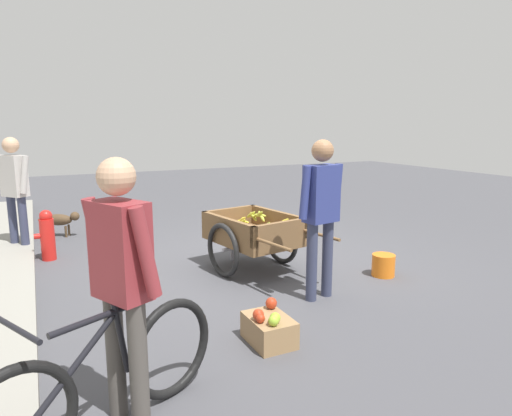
% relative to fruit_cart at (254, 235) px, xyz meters
% --- Properties ---
extents(ground_plane, '(24.00, 24.00, 0.00)m').
position_rel_fruit_cart_xyz_m(ground_plane, '(0.15, -0.13, -0.44)').
color(ground_plane, '#47474C').
extents(fruit_cart, '(1.76, 1.07, 0.71)m').
position_rel_fruit_cart_xyz_m(fruit_cart, '(0.00, 0.00, 0.00)').
color(fruit_cart, brown).
rests_on(fruit_cart, ground).
extents(vendor_person, '(0.26, 0.55, 1.62)m').
position_rel_fruit_cart_xyz_m(vendor_person, '(-1.12, -0.20, 0.54)').
color(vendor_person, '#333851').
rests_on(vendor_person, ground).
extents(bicycle, '(0.80, 1.52, 0.85)m').
position_rel_fruit_cart_xyz_m(bicycle, '(-2.34, 2.07, -0.08)').
color(bicycle, black).
rests_on(bicycle, ground).
extents(cyclist_person, '(0.48, 0.35, 1.60)m').
position_rel_fruit_cart_xyz_m(cyclist_person, '(-2.27, 1.94, 0.52)').
color(cyclist_person, '#4C4742').
rests_on(cyclist_person, ground).
extents(dog, '(0.38, 0.61, 0.40)m').
position_rel_fruit_cart_xyz_m(dog, '(2.85, 2.02, -0.17)').
color(dog, '#4C3823').
rests_on(dog, ground).
extents(fire_hydrant, '(0.25, 0.25, 0.67)m').
position_rel_fruit_cart_xyz_m(fire_hydrant, '(1.56, 2.25, -0.10)').
color(fire_hydrant, red).
rests_on(fire_hydrant, ground).
extents(plastic_bucket, '(0.27, 0.27, 0.26)m').
position_rel_fruit_cart_xyz_m(plastic_bucket, '(-0.88, -1.27, -0.31)').
color(plastic_bucket, orange).
rests_on(plastic_bucket, ground).
extents(apple_crate, '(0.44, 0.32, 0.32)m').
position_rel_fruit_cart_xyz_m(apple_crate, '(0.51, 1.35, -0.30)').
color(apple_crate, beige).
rests_on(apple_crate, ground).
extents(mixed_fruit_crate, '(0.44, 0.32, 0.32)m').
position_rel_fruit_cart_xyz_m(mixed_fruit_crate, '(-1.76, 0.72, -0.31)').
color(mixed_fruit_crate, '#99754C').
rests_on(mixed_fruit_crate, ground).
extents(bystander_person, '(0.43, 0.39, 1.59)m').
position_rel_fruit_cart_xyz_m(bystander_person, '(2.14, 2.59, 0.52)').
color(bystander_person, '#333851').
rests_on(bystander_person, ground).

